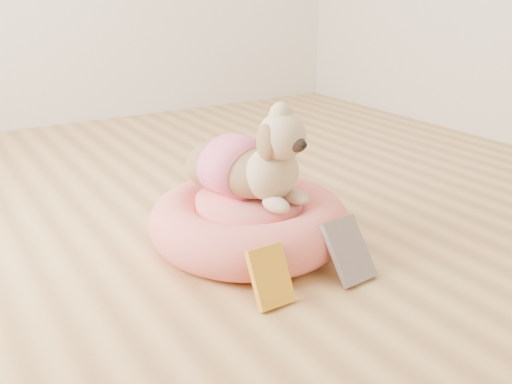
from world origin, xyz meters
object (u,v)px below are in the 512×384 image
pet_bed (249,221)px  dog (251,147)px  book_yellow (270,277)px  book_white (349,251)px

pet_bed → dog: dog is taller
pet_bed → book_yellow: pet_bed is taller
pet_bed → book_yellow: size_ratio=3.96×
pet_bed → dog: size_ratio=1.45×
dog → book_white: bearing=-83.9°
dog → book_yellow: (-0.17, -0.40, -0.30)m
pet_bed → book_yellow: (-0.16, -0.40, -0.00)m
dog → book_yellow: size_ratio=2.74×
pet_bed → book_white: bearing=-68.6°
dog → book_white: (0.15, -0.40, -0.29)m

